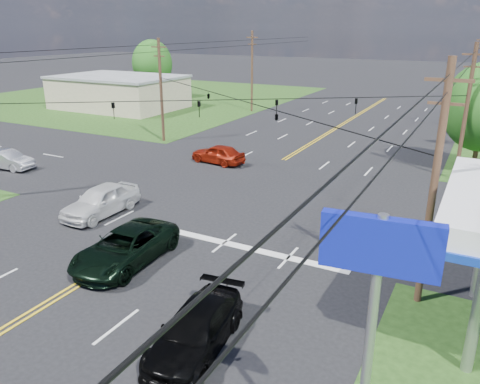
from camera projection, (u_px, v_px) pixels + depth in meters
The scene contains 18 objects.
ground at pixel (238, 188), 32.06m from camera, with size 280.00×280.00×0.00m, color black.
grass_nw at pixel (139, 96), 74.18m from camera, with size 46.00×48.00×0.03m, color #1E3C13.
stop_bar at pixel (251, 249), 23.19m from camera, with size 10.00×0.50×0.02m, color silver.
retail_nw at pixel (119, 93), 62.98m from camera, with size 16.00×11.00×4.00m, color tan.
pole_se at pixel (434, 185), 17.18m from camera, with size 1.60×0.28×9.50m.
pole_nw at pixel (161, 89), 43.66m from camera, with size 1.60×0.28×9.50m.
pole_ne at pixel (466, 112), 32.17m from camera, with size 1.60×0.28×9.50m.
pole_left_far at pixel (252, 71), 59.40m from camera, with size 1.60×0.28×10.00m.
pole_right_far at pixel (479, 81), 47.91m from camera, with size 1.60×0.28×10.00m.
span_wire_signals at pixel (238, 100), 30.06m from camera, with size 26.00×18.00×1.13m.
power_lines at pixel (222, 60), 27.53m from camera, with size 26.04×100.00×0.64m.
tree_far_l at pixel (152, 63), 71.12m from camera, with size 6.08×6.08×8.72m.
pickup_dkgreen at pixel (126, 247), 21.60m from camera, with size 2.68×5.81×1.61m, color black.
suv_black at pixel (196, 330), 15.81m from camera, with size 2.05×5.04×1.46m, color black.
pickup_white at pixel (101, 200), 27.23m from camera, with size 2.06×5.12×1.74m, color silver.
sedan_silver at pixel (7, 160), 36.13m from camera, with size 1.53×4.38×1.44m, color #AFAEB3.
sedan_red at pixel (218, 154), 37.62m from camera, with size 1.81×4.51×1.54m, color maroon.
polesign_se at pixel (375, 295), 8.71m from camera, with size 2.16×0.49×7.31m.
Camera 1 is at (14.33, -14.73, 10.41)m, focal length 35.00 mm.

